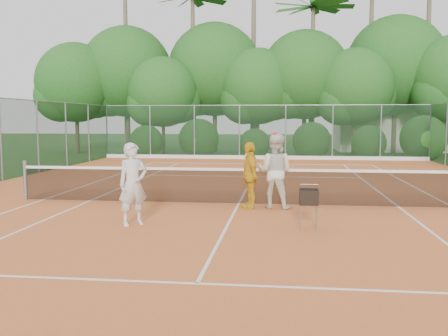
# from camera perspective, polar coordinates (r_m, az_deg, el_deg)

# --- Properties ---
(ground) EXTENTS (120.00, 120.00, 0.00)m
(ground) POSITION_cam_1_polar(r_m,az_deg,el_deg) (13.20, 1.66, -4.26)
(ground) COLOR #1E4318
(ground) RESTS_ON ground
(clay_court) EXTENTS (18.00, 36.00, 0.02)m
(clay_court) POSITION_cam_1_polar(r_m,az_deg,el_deg) (13.20, 1.66, -4.21)
(clay_court) COLOR orange
(clay_court) RESTS_ON ground
(club_building) EXTENTS (8.00, 5.00, 3.00)m
(club_building) POSITION_cam_1_polar(r_m,az_deg,el_deg) (37.79, 18.79, 4.19)
(club_building) COLOR beige
(club_building) RESTS_ON ground
(tennis_net) EXTENTS (11.97, 0.10, 1.10)m
(tennis_net) POSITION_cam_1_polar(r_m,az_deg,el_deg) (13.12, 1.67, -1.97)
(tennis_net) COLOR gray
(tennis_net) RESTS_ON clay_court
(player_white) EXTENTS (0.76, 0.73, 1.75)m
(player_white) POSITION_cam_1_polar(r_m,az_deg,el_deg) (10.71, -10.35, -1.83)
(player_white) COLOR silver
(player_white) RESTS_ON clay_court
(player_center_grp) EXTENTS (1.06, 0.92, 1.91)m
(player_center_grp) POSITION_cam_1_polar(r_m,az_deg,el_deg) (12.60, 5.84, -0.34)
(player_center_grp) COLOR silver
(player_center_grp) RESTS_ON clay_court
(player_yellow) EXTENTS (0.69, 1.06, 1.68)m
(player_yellow) POSITION_cam_1_polar(r_m,az_deg,el_deg) (12.55, 2.93, -0.81)
(player_yellow) COLOR gold
(player_yellow) RESTS_ON clay_court
(ball_hopper) EXTENTS (0.36, 0.36, 0.83)m
(ball_hopper) POSITION_cam_1_polar(r_m,az_deg,el_deg) (10.24, 9.66, -3.37)
(ball_hopper) COLOR gray
(ball_hopper) RESTS_ON clay_court
(stray_ball_a) EXTENTS (0.07, 0.07, 0.07)m
(stray_ball_a) POSITION_cam_1_polar(r_m,az_deg,el_deg) (25.77, 5.25, 0.70)
(stray_ball_a) COLOR yellow
(stray_ball_a) RESTS_ON clay_court
(stray_ball_b) EXTENTS (0.07, 0.07, 0.07)m
(stray_ball_b) POSITION_cam_1_polar(r_m,az_deg,el_deg) (23.32, 7.93, 0.14)
(stray_ball_b) COLOR yellow
(stray_ball_b) RESTS_ON clay_court
(stray_ball_c) EXTENTS (0.07, 0.07, 0.07)m
(stray_ball_c) POSITION_cam_1_polar(r_m,az_deg,el_deg) (24.56, 13.41, 0.32)
(stray_ball_c) COLOR #B1CC2F
(stray_ball_c) RESTS_ON clay_court
(court_markings) EXTENTS (11.03, 23.83, 0.01)m
(court_markings) POSITION_cam_1_polar(r_m,az_deg,el_deg) (13.20, 1.67, -4.16)
(court_markings) COLOR white
(court_markings) RESTS_ON clay_court
(fence_back) EXTENTS (18.07, 0.07, 3.00)m
(fence_back) POSITION_cam_1_polar(r_m,az_deg,el_deg) (27.99, 4.41, 4.10)
(fence_back) COLOR #19381E
(fence_back) RESTS_ON clay_court
(tropical_treeline) EXTENTS (32.10, 8.49, 15.03)m
(tropical_treeline) POSITION_cam_1_polar(r_m,az_deg,el_deg) (33.30, 7.34, 10.51)
(tropical_treeline) COLOR brown
(tropical_treeline) RESTS_ON ground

